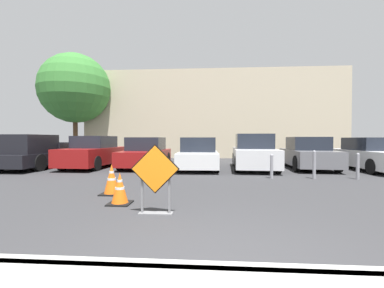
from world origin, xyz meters
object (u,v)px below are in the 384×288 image
(bollard_nearest, at_px, (272,166))
(traffic_cone_second, at_px, (112,180))
(parked_car_second, at_px, (146,154))
(bollard_second, at_px, (314,164))
(pickup_truck, at_px, (38,153))
(road_closed_sign, at_px, (155,176))
(parked_car_third, at_px, (198,154))
(parked_car_sixth, at_px, (371,155))
(parked_car_fourth, at_px, (254,153))
(traffic_cone_nearest, at_px, (120,189))
(bollard_third, at_px, (358,165))
(parked_car_nearest, at_px, (94,153))
(parked_car_fifth, at_px, (308,154))

(bollard_nearest, bearing_deg, traffic_cone_second, -148.23)
(parked_car_second, bearing_deg, bollard_second, 156.14)
(pickup_truck, bearing_deg, road_closed_sign, 136.07)
(traffic_cone_second, height_order, parked_car_third, parked_car_third)
(parked_car_second, distance_m, parked_car_third, 2.61)
(bollard_second, bearing_deg, parked_car_sixth, 37.37)
(parked_car_fourth, bearing_deg, road_closed_sign, 70.70)
(traffic_cone_nearest, height_order, pickup_truck, pickup_truck)
(traffic_cone_second, height_order, bollard_nearest, bollard_nearest)
(parked_car_third, bearing_deg, bollard_third, 152.44)
(parked_car_second, xyz_separation_m, parked_car_fourth, (5.20, -0.31, 0.07))
(pickup_truck, distance_m, parked_car_third, 7.81)
(traffic_cone_nearest, bearing_deg, parked_car_fourth, 58.98)
(parked_car_nearest, bearing_deg, traffic_cone_nearest, 120.83)
(road_closed_sign, bearing_deg, bollard_third, 36.48)
(parked_car_second, height_order, parked_car_third, parked_car_second)
(traffic_cone_second, height_order, parked_car_fourth, parked_car_fourth)
(parked_car_third, bearing_deg, bollard_second, 145.02)
(parked_car_fifth, bearing_deg, parked_car_sixth, 173.31)
(pickup_truck, distance_m, bollard_second, 12.32)
(parked_car_sixth, bearing_deg, traffic_cone_nearest, 35.09)
(bollard_nearest, bearing_deg, bollard_second, 0.00)
(pickup_truck, relative_size, parked_car_sixth, 1.23)
(parked_car_nearest, relative_size, bollard_second, 4.35)
(parked_car_fourth, bearing_deg, parked_car_nearest, 1.71)
(traffic_cone_second, bearing_deg, parked_car_nearest, 118.51)
(pickup_truck, height_order, parked_car_fifth, pickup_truck)
(road_closed_sign, height_order, parked_car_third, parked_car_third)
(traffic_cone_second, relative_size, parked_car_fourth, 0.18)
(parked_car_sixth, bearing_deg, traffic_cone_second, 29.54)
(road_closed_sign, xyz_separation_m, parked_car_sixth, (8.28, 7.30, -0.04))
(road_closed_sign, height_order, parked_car_fifth, parked_car_fifth)
(pickup_truck, distance_m, parked_car_second, 5.23)
(parked_car_second, relative_size, bollard_second, 4.01)
(road_closed_sign, distance_m, bollard_third, 7.71)
(traffic_cone_nearest, xyz_separation_m, parked_car_third, (1.41, 6.72, 0.34))
(road_closed_sign, height_order, bollard_third, road_closed_sign)
(parked_car_nearest, height_order, parked_car_sixth, parked_car_nearest)
(road_closed_sign, bearing_deg, parked_car_fifth, 53.85)
(parked_car_sixth, bearing_deg, parked_car_third, -1.43)
(parked_car_third, xyz_separation_m, bollard_third, (5.72, -2.85, -0.18))
(traffic_cone_nearest, distance_m, parked_car_nearest, 7.88)
(traffic_cone_nearest, height_order, parked_car_sixth, parked_car_sixth)
(road_closed_sign, distance_m, parked_car_second, 7.98)
(traffic_cone_second, relative_size, parked_car_fifth, 0.19)
(parked_car_sixth, bearing_deg, parked_car_nearest, -1.84)
(parked_car_second, relative_size, parked_car_third, 0.94)
(parked_car_fifth, bearing_deg, parked_car_fourth, 11.97)
(parked_car_second, height_order, bollard_nearest, parked_car_second)
(bollard_second, bearing_deg, parked_car_third, 146.13)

